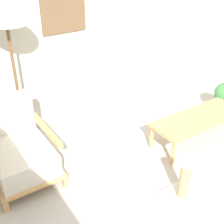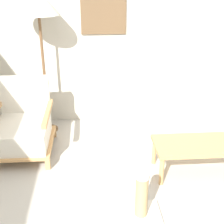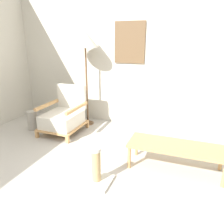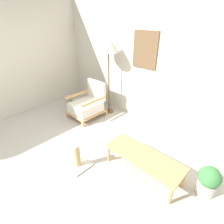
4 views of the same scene
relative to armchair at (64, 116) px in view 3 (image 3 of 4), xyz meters
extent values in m
plane|color=#B7B2A8|center=(0.96, -1.51, -0.30)|extent=(14.00, 14.00, 0.00)
cube|color=beige|center=(0.96, 0.83, 1.05)|extent=(8.00, 0.06, 2.70)
cube|color=brown|center=(0.96, 0.78, 1.25)|extent=(0.56, 0.02, 0.72)
cube|color=tan|center=(-0.30, -0.40, -0.24)|extent=(0.05, 0.05, 0.11)
cube|color=tan|center=(0.30, -0.40, -0.24)|extent=(0.05, 0.05, 0.11)
cube|color=tan|center=(-0.30, 0.31, -0.24)|extent=(0.05, 0.05, 0.11)
cube|color=tan|center=(0.30, 0.31, -0.24)|extent=(0.05, 0.05, 0.11)
cube|color=tan|center=(0.00, -0.04, -0.17)|extent=(0.65, 0.76, 0.03)
cube|color=silver|center=(0.00, -0.06, -0.04)|extent=(0.57, 0.66, 0.23)
cube|color=silver|center=(0.00, 0.30, 0.29)|extent=(0.57, 0.08, 0.44)
cube|color=tan|center=(-0.30, -0.04, 0.19)|extent=(0.05, 0.70, 0.05)
cube|color=tan|center=(0.30, -0.04, 0.19)|extent=(0.05, 0.70, 0.05)
cylinder|color=brown|center=(0.22, 0.50, -0.29)|extent=(0.22, 0.22, 0.03)
cylinder|color=brown|center=(0.22, 0.50, 0.44)|extent=(0.03, 0.03, 1.44)
cone|color=beige|center=(0.22, 0.50, 1.31)|extent=(0.49, 0.49, 0.29)
cube|color=tan|center=(1.99, -0.56, 0.02)|extent=(1.19, 0.45, 0.04)
cylinder|color=tan|center=(1.44, -0.74, -0.15)|extent=(0.04, 0.04, 0.30)
cylinder|color=tan|center=(2.55, -0.74, -0.15)|extent=(0.04, 0.04, 0.30)
cylinder|color=tan|center=(1.44, -0.37, -0.15)|extent=(0.04, 0.04, 0.30)
cylinder|color=tan|center=(2.55, -0.37, -0.15)|extent=(0.04, 0.04, 0.30)
cylinder|color=#9E998E|center=(-0.61, -0.11, -0.12)|extent=(0.19, 0.19, 0.36)
cube|color=beige|center=(1.17, -1.17, -0.28)|extent=(0.34, 0.34, 0.03)
cylinder|color=tan|center=(1.17, -1.17, -0.08)|extent=(0.10, 0.10, 0.38)
cylinder|color=beige|center=(1.17, -1.17, 0.13)|extent=(0.12, 0.12, 0.04)
camera|label=1|loc=(-0.60, -2.63, 1.94)|focal=50.00mm
camera|label=2|loc=(0.77, -3.20, 1.62)|focal=50.00mm
camera|label=3|loc=(2.11, -3.15, 1.29)|focal=35.00mm
camera|label=4|loc=(3.00, -2.29, 1.83)|focal=28.00mm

